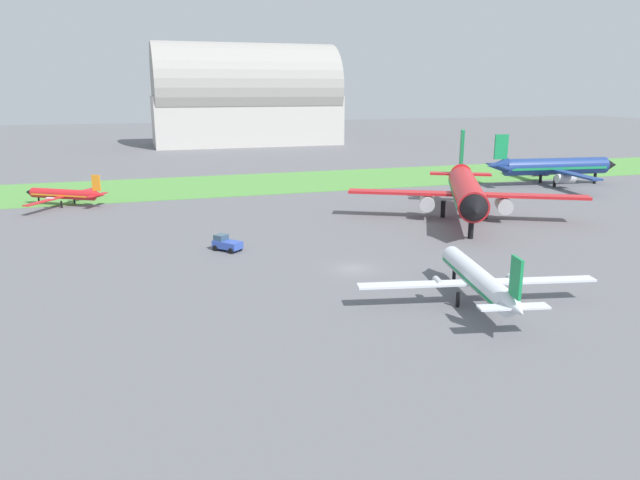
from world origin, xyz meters
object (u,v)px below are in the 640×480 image
(airplane_midfield_jet, at_px, (466,190))
(pushback_tug_near_gate, at_px, (226,243))
(airplane_taxiing_turboprop, at_px, (65,194))
(airplane_parked_jet_far, at_px, (553,167))
(airplane_foreground_turboprop, at_px, (478,279))

(airplane_midfield_jet, xyz_separation_m, pushback_tug_near_gate, (-37.73, -6.71, -3.66))
(airplane_taxiing_turboprop, height_order, airplane_parked_jet_far, airplane_parked_jet_far)
(airplane_foreground_turboprop, relative_size, airplane_taxiing_turboprop, 1.37)
(airplane_midfield_jet, distance_m, airplane_taxiing_turboprop, 67.09)
(airplane_foreground_turboprop, distance_m, airplane_taxiing_turboprop, 75.37)
(airplane_midfield_jet, relative_size, airplane_parked_jet_far, 1.10)
(airplane_midfield_jet, height_order, pushback_tug_near_gate, airplane_midfield_jet)
(airplane_midfield_jet, xyz_separation_m, airplane_taxiing_turboprop, (-59.75, 30.40, -2.53))
(airplane_midfield_jet, distance_m, airplane_foreground_turboprop, 37.27)
(airplane_foreground_turboprop, height_order, airplane_parked_jet_far, airplane_parked_jet_far)
(airplane_taxiing_turboprop, distance_m, pushback_tug_near_gate, 43.16)
(airplane_taxiing_turboprop, bearing_deg, airplane_parked_jet_far, -151.32)
(airplane_taxiing_turboprop, height_order, pushback_tug_near_gate, airplane_taxiing_turboprop)
(airplane_midfield_jet, height_order, airplane_parked_jet_far, airplane_midfield_jet)
(airplane_taxiing_turboprop, relative_size, pushback_tug_near_gate, 4.20)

